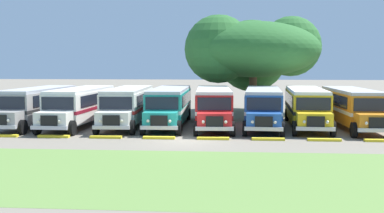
# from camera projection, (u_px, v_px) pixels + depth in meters

# --- Properties ---
(ground_plane) EXTENTS (220.00, 220.00, 0.00)m
(ground_plane) POSITION_uv_depth(u_px,v_px,m) (185.00, 140.00, 28.19)
(ground_plane) COLOR slate
(foreground_grass_strip) EXTENTS (80.00, 10.16, 0.01)m
(foreground_grass_strip) POSITION_uv_depth(u_px,v_px,m) (167.00, 173.00, 19.69)
(foreground_grass_strip) COLOR olive
(foreground_grass_strip) RESTS_ON ground_plane
(parked_bus_slot_0) EXTENTS (3.02, 10.88, 2.82)m
(parked_bus_slot_0) POSITION_uv_depth(u_px,v_px,m) (38.00, 104.00, 35.31)
(parked_bus_slot_0) COLOR #9E9993
(parked_bus_slot_0) RESTS_ON ground_plane
(parked_bus_slot_1) EXTENTS (2.98, 10.88, 2.82)m
(parked_bus_slot_1) POSITION_uv_depth(u_px,v_px,m) (80.00, 105.00, 34.92)
(parked_bus_slot_1) COLOR silver
(parked_bus_slot_1) RESTS_ON ground_plane
(parked_bus_slot_2) EXTENTS (2.93, 10.87, 2.82)m
(parked_bus_slot_2) POSITION_uv_depth(u_px,v_px,m) (128.00, 105.00, 35.09)
(parked_bus_slot_2) COLOR silver
(parked_bus_slot_2) RESTS_ON ground_plane
(parked_bus_slot_3) EXTENTS (2.77, 10.85, 2.82)m
(parked_bus_slot_3) POSITION_uv_depth(u_px,v_px,m) (170.00, 105.00, 34.95)
(parked_bus_slot_3) COLOR teal
(parked_bus_slot_3) RESTS_ON ground_plane
(parked_bus_slot_4) EXTENTS (3.08, 10.89, 2.82)m
(parked_bus_slot_4) POSITION_uv_depth(u_px,v_px,m) (213.00, 105.00, 34.53)
(parked_bus_slot_4) COLOR red
(parked_bus_slot_4) RESTS_ON ground_plane
(parked_bus_slot_5) EXTENTS (3.27, 10.93, 2.82)m
(parked_bus_slot_5) POSITION_uv_depth(u_px,v_px,m) (263.00, 105.00, 34.38)
(parked_bus_slot_5) COLOR #23519E
(parked_bus_slot_5) RESTS_ON ground_plane
(parked_bus_slot_6) EXTENTS (3.24, 10.92, 2.82)m
(parked_bus_slot_6) POSITION_uv_depth(u_px,v_px,m) (306.00, 105.00, 34.41)
(parked_bus_slot_6) COLOR yellow
(parked_bus_slot_6) RESTS_ON ground_plane
(parked_bus_slot_7) EXTENTS (2.78, 10.85, 2.82)m
(parked_bus_slot_7) POSITION_uv_depth(u_px,v_px,m) (352.00, 106.00, 33.85)
(parked_bus_slot_7) COLOR orange
(parked_bus_slot_7) RESTS_ON ground_plane
(curb_wheelstop_0) EXTENTS (2.00, 0.36, 0.15)m
(curb_wheelstop_0) POSITION_uv_depth(u_px,v_px,m) (3.00, 136.00, 29.56)
(curb_wheelstop_0) COLOR yellow
(curb_wheelstop_0) RESTS_ON ground_plane
(curb_wheelstop_1) EXTENTS (2.00, 0.36, 0.15)m
(curb_wheelstop_1) POSITION_uv_depth(u_px,v_px,m) (54.00, 136.00, 29.30)
(curb_wheelstop_1) COLOR yellow
(curb_wheelstop_1) RESTS_ON ground_plane
(curb_wheelstop_2) EXTENTS (2.00, 0.36, 0.15)m
(curb_wheelstop_2) POSITION_uv_depth(u_px,v_px,m) (106.00, 137.00, 29.04)
(curb_wheelstop_2) COLOR yellow
(curb_wheelstop_2) RESTS_ON ground_plane
(curb_wheelstop_3) EXTENTS (2.00, 0.36, 0.15)m
(curb_wheelstop_3) POSITION_uv_depth(u_px,v_px,m) (159.00, 138.00, 28.77)
(curb_wheelstop_3) COLOR yellow
(curb_wheelstop_3) RESTS_ON ground_plane
(curb_wheelstop_4) EXTENTS (2.00, 0.36, 0.15)m
(curb_wheelstop_4) POSITION_uv_depth(u_px,v_px,m) (213.00, 138.00, 28.51)
(curb_wheelstop_4) COLOR yellow
(curb_wheelstop_4) RESTS_ON ground_plane
(curb_wheelstop_5) EXTENTS (2.00, 0.36, 0.15)m
(curb_wheelstop_5) POSITION_uv_depth(u_px,v_px,m) (268.00, 139.00, 28.25)
(curb_wheelstop_5) COLOR yellow
(curb_wheelstop_5) RESTS_ON ground_plane
(curb_wheelstop_6) EXTENTS (2.00, 0.36, 0.15)m
(curb_wheelstop_6) POSITION_uv_depth(u_px,v_px,m) (324.00, 140.00, 27.98)
(curb_wheelstop_6) COLOR yellow
(curb_wheelstop_6) RESTS_ON ground_plane
(curb_wheelstop_7) EXTENTS (2.00, 0.36, 0.15)m
(curb_wheelstop_7) POSITION_uv_depth(u_px,v_px,m) (382.00, 141.00, 27.72)
(curb_wheelstop_7) COLOR yellow
(curb_wheelstop_7) RESTS_ON ground_plane
(broad_shade_tree) EXTENTS (12.89, 12.04, 9.22)m
(broad_shade_tree) POSITION_uv_depth(u_px,v_px,m) (252.00, 51.00, 43.85)
(broad_shade_tree) COLOR brown
(broad_shade_tree) RESTS_ON ground_plane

